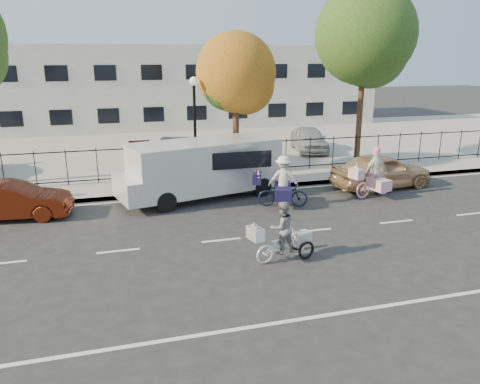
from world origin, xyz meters
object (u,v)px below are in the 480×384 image
object	(u,v)px
zebra_trike	(282,238)
lot_car_d	(309,139)
bull_bike	(282,186)
lamppost	(195,110)
gold_sedan	(381,171)
white_van	(202,167)
red_sedan	(12,201)
lot_car_c	(174,152)
unicorn_bike	(374,179)

from	to	relation	value
zebra_trike	lot_car_d	world-z (taller)	zebra_trike
bull_bike	lamppost	bearing A→B (deg)	48.17
bull_bike	gold_sedan	world-z (taller)	bull_bike
zebra_trike	white_van	world-z (taller)	white_van
red_sedan	lot_car_c	size ratio (longest dim) A/B	1.01
lot_car_d	gold_sedan	bearing A→B (deg)	-79.33
lamppost	red_sedan	world-z (taller)	lamppost
zebra_trike	unicorn_bike	world-z (taller)	unicorn_bike
white_van	gold_sedan	xyz separation A→B (m)	(7.39, -0.68, -0.49)
zebra_trike	lot_car_d	bearing A→B (deg)	-40.51
red_sedan	lot_car_c	bearing A→B (deg)	-38.99
white_van	zebra_trike	bearing A→B (deg)	-95.53
lamppost	gold_sedan	world-z (taller)	lamppost
unicorn_bike	bull_bike	bearing A→B (deg)	80.97
zebra_trike	lot_car_c	world-z (taller)	zebra_trike
white_van	lot_car_c	bearing A→B (deg)	79.86
gold_sedan	lot_car_d	xyz separation A→B (m)	(-0.03, 7.31, 0.10)
zebra_trike	unicorn_bike	distance (m)	7.10
red_sedan	gold_sedan	size ratio (longest dim) A/B	0.90
bull_bike	lot_car_c	bearing A→B (deg)	40.20
bull_bike	gold_sedan	xyz separation A→B (m)	(4.83, 1.22, -0.03)
white_van	gold_sedan	size ratio (longest dim) A/B	1.55
bull_bike	lot_car_d	distance (m)	9.79
bull_bike	red_sedan	distance (m)	9.32
bull_bike	white_van	bearing A→B (deg)	71.92
zebra_trike	unicorn_bike	xyz separation A→B (m)	(5.48, 4.52, 0.10)
lot_car_d	lamppost	bearing A→B (deg)	-138.51
lot_car_c	lot_car_d	distance (m)	7.81
bull_bike	red_sedan	size ratio (longest dim) A/B	0.55
red_sedan	gold_sedan	bearing A→B (deg)	-83.02
white_van	lamppost	bearing A→B (deg)	71.92
unicorn_bike	zebra_trike	bearing A→B (deg)	118.06
zebra_trike	lamppost	bearing A→B (deg)	-8.93
unicorn_bike	gold_sedan	size ratio (longest dim) A/B	0.47
lot_car_d	zebra_trike	bearing A→B (deg)	-106.12
gold_sedan	unicorn_bike	bearing A→B (deg)	130.18
lot_car_d	red_sedan	bearing A→B (deg)	-141.99
red_sedan	gold_sedan	distance (m)	14.06
zebra_trike	red_sedan	bearing A→B (deg)	39.85
unicorn_bike	bull_bike	xyz separation A→B (m)	(-3.84, -0.16, 0.02)
bull_bike	red_sedan	xyz separation A→B (m)	(-9.24, 1.20, -0.12)
gold_sedan	lot_car_c	xyz separation A→B (m)	(-7.75, 6.10, 0.05)
bull_bike	gold_sedan	distance (m)	4.98
lamppost	gold_sedan	xyz separation A→B (m)	(7.22, -2.98, -2.38)
bull_bike	white_van	distance (m)	3.23
lamppost	white_van	distance (m)	2.98
unicorn_bike	white_van	distance (m)	6.65
zebra_trike	lot_car_c	xyz separation A→B (m)	(-1.28, 11.68, 0.14)
lamppost	lot_car_d	xyz separation A→B (m)	(7.19, 4.33, -2.28)
lamppost	zebra_trike	xyz separation A→B (m)	(0.75, -8.56, -2.48)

